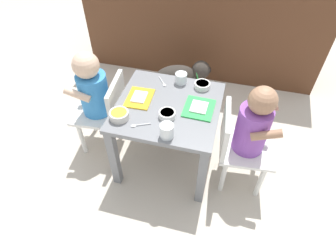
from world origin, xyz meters
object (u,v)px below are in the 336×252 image
object	(u,v)px
seated_child_left	(95,93)
water_cup_right	(181,79)
food_tray_left	(139,98)
veggie_bowl_near	(167,114)
dog	(180,77)
water_cup_left	(167,132)
dining_table	(168,116)
seated_child_right	(250,129)
cereal_bowl_left_side	(202,85)
veggie_bowl_far	(119,115)
spoon_by_right_tray	(138,125)
spoon_by_left_tray	(163,82)
food_tray_right	(199,108)

from	to	relation	value
seated_child_left	water_cup_right	distance (m)	0.49
food_tray_left	veggie_bowl_near	world-z (taller)	veggie_bowl_near
dog	veggie_bowl_near	size ratio (longest dim) A/B	4.99
food_tray_left	water_cup_left	bearing A→B (deg)	-46.96
dining_table	veggie_bowl_near	xyz separation A→B (m)	(0.02, -0.09, 0.10)
dog	water_cup_left	bearing A→B (deg)	-82.08
seated_child_right	water_cup_left	xyz separation A→B (m)	(-0.38, -0.18, 0.06)
veggie_bowl_near	cereal_bowl_left_side	world-z (taller)	veggie_bowl_near
seated_child_left	dog	xyz separation A→B (m)	(0.37, 0.57, -0.22)
dog	water_cup_right	bearing A→B (deg)	-77.75
seated_child_left	veggie_bowl_far	xyz separation A→B (m)	(0.22, -0.18, 0.05)
water_cup_left	spoon_by_right_tray	size ratio (longest dim) A/B	0.76
dining_table	spoon_by_right_tray	xyz separation A→B (m)	(-0.10, -0.18, 0.09)
seated_child_right	cereal_bowl_left_side	bearing A→B (deg)	141.14
dog	seated_child_right	bearing A→B (deg)	-51.83
dining_table	spoon_by_left_tray	size ratio (longest dim) A/B	6.26
seated_child_right	spoon_by_left_tray	xyz separation A→B (m)	(-0.51, 0.22, 0.03)
food_tray_right	water_cup_right	bearing A→B (deg)	125.66
dog	seated_child_left	bearing A→B (deg)	-123.31
food_tray_left	food_tray_right	size ratio (longest dim) A/B	1.02
spoon_by_left_tray	spoon_by_right_tray	distance (m)	0.36
veggie_bowl_near	cereal_bowl_left_side	bearing A→B (deg)	65.67
veggie_bowl_near	spoon_by_right_tray	distance (m)	0.15
water_cup_right	spoon_by_left_tray	size ratio (longest dim) A/B	0.78
food_tray_right	spoon_by_left_tray	distance (m)	0.29
dog	food_tray_left	size ratio (longest dim) A/B	2.36
food_tray_left	dog	bearing A→B (deg)	80.09
seated_child_left	food_tray_left	distance (m)	0.27
cereal_bowl_left_side	dining_table	bearing A→B (deg)	-127.14
veggie_bowl_far	spoon_by_left_tray	world-z (taller)	veggie_bowl_far
food_tray_left	water_cup_left	distance (m)	0.31
dining_table	water_cup_left	xyz separation A→B (m)	(0.05, -0.22, 0.11)
food_tray_left	cereal_bowl_left_side	xyz separation A→B (m)	(0.31, 0.18, 0.01)
veggie_bowl_far	veggie_bowl_near	bearing A→B (deg)	16.57
dining_table	spoon_by_left_tray	bearing A→B (deg)	113.51
seated_child_left	seated_child_right	xyz separation A→B (m)	(0.87, -0.06, -0.01)
water_cup_right	veggie_bowl_near	size ratio (longest dim) A/B	0.80
food_tray_right	water_cup_left	world-z (taller)	water_cup_left
food_tray_right	spoon_by_left_tray	xyz separation A→B (m)	(-0.24, 0.17, -0.00)
spoon_by_right_tray	dining_table	bearing A→B (deg)	61.14
seated_child_right	spoon_by_right_tray	size ratio (longest dim) A/B	7.10
seated_child_right	spoon_by_left_tray	bearing A→B (deg)	157.13
seated_child_right	food_tray_left	bearing A→B (deg)	175.31
seated_child_right	spoon_by_left_tray	size ratio (longest dim) A/B	7.73
seated_child_right	water_cup_left	bearing A→B (deg)	-154.74
seated_child_right	spoon_by_left_tray	world-z (taller)	seated_child_right
food_tray_left	veggie_bowl_far	bearing A→B (deg)	-105.62
cereal_bowl_left_side	spoon_by_left_tray	distance (m)	0.23
spoon_by_left_tray	cereal_bowl_left_side	bearing A→B (deg)	3.68
spoon_by_right_tray	water_cup_left	bearing A→B (deg)	-11.89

